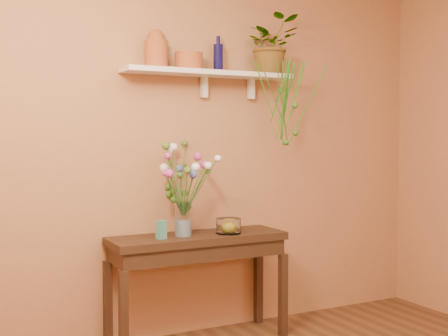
% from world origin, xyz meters
% --- Properties ---
extents(room, '(4.04, 4.04, 2.70)m').
position_xyz_m(room, '(0.00, 0.00, 1.35)').
color(room, brown).
rests_on(room, ground).
extents(sideboard, '(1.27, 0.41, 0.77)m').
position_xyz_m(sideboard, '(-0.09, 1.78, 0.66)').
color(sideboard, '#392315').
rests_on(sideboard, ground).
extents(wall_shelf, '(1.30, 0.24, 0.19)m').
position_xyz_m(wall_shelf, '(0.06, 1.87, 1.92)').
color(wall_shelf, white).
rests_on(wall_shelf, room).
extents(terracotta_jug, '(0.21, 0.21, 0.27)m').
position_xyz_m(terracotta_jug, '(-0.36, 1.89, 2.07)').
color(terracotta_jug, '#A15120').
rests_on(terracotta_jug, wall_shelf).
extents(terracotta_pot, '(0.20, 0.20, 0.12)m').
position_xyz_m(terracotta_pot, '(-0.12, 1.87, 2.00)').
color(terracotta_pot, '#A15120').
rests_on(terracotta_pot, wall_shelf).
extents(blue_bottle, '(0.07, 0.07, 0.26)m').
position_xyz_m(blue_bottle, '(0.13, 1.90, 2.04)').
color(blue_bottle, '#0C0B3A').
rests_on(blue_bottle, wall_shelf).
extents(spider_plant, '(0.45, 0.41, 0.44)m').
position_xyz_m(spider_plant, '(0.56, 1.85, 2.16)').
color(spider_plant, '#35621E').
rests_on(spider_plant, wall_shelf).
extents(plant_fronds, '(0.57, 0.26, 0.63)m').
position_xyz_m(plant_fronds, '(0.60, 1.69, 1.68)').
color(plant_fronds, '#35621E').
rests_on(plant_fronds, wall_shelf).
extents(glass_vase, '(0.12, 0.12, 0.24)m').
position_xyz_m(glass_vase, '(-0.21, 1.76, 0.87)').
color(glass_vase, white).
rests_on(glass_vase, sideboard).
extents(bouquet, '(0.41, 0.46, 0.52)m').
position_xyz_m(bouquet, '(-0.20, 1.77, 1.23)').
color(bouquet, '#386B28').
rests_on(bouquet, glass_vase).
extents(glass_bowl, '(0.18, 0.18, 0.11)m').
position_xyz_m(glass_bowl, '(0.12, 1.72, 0.82)').
color(glass_bowl, white).
rests_on(glass_bowl, sideboard).
extents(lemon, '(0.09, 0.09, 0.09)m').
position_xyz_m(lemon, '(0.12, 1.71, 0.82)').
color(lemon, yellow).
rests_on(lemon, glass_bowl).
extents(carton, '(0.07, 0.06, 0.13)m').
position_xyz_m(carton, '(-0.39, 1.73, 0.83)').
color(carton, teal).
rests_on(carton, sideboard).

